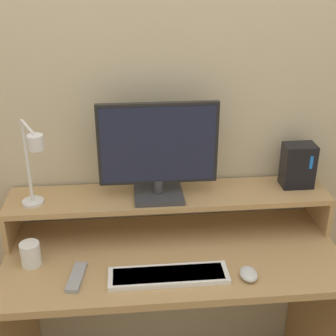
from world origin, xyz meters
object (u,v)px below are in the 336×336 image
(monitor, at_px, (158,151))
(keyboard, at_px, (169,275))
(desk_lamp, at_px, (33,163))
(router_dock, at_px, (298,165))
(mouse, at_px, (249,274))
(mug, at_px, (31,254))
(remote_control, at_px, (77,277))

(monitor, xyz_separation_m, keyboard, (0.01, -0.29, -0.35))
(desk_lamp, distance_m, keyboard, 0.62)
(router_dock, bearing_deg, mouse, -127.63)
(desk_lamp, xyz_separation_m, mug, (-0.04, -0.08, -0.33))
(router_dock, bearing_deg, desk_lamp, -172.78)
(monitor, height_order, mug, monitor)
(desk_lamp, xyz_separation_m, mouse, (0.74, -0.23, -0.36))
(keyboard, height_order, remote_control, keyboard)
(mouse, distance_m, remote_control, 0.60)
(router_dock, distance_m, remote_control, 0.96)
(monitor, distance_m, remote_control, 0.54)
(remote_control, xyz_separation_m, mug, (-0.17, 0.10, 0.04))
(remote_control, bearing_deg, mouse, -4.75)
(desk_lamp, xyz_separation_m, keyboard, (0.46, -0.20, -0.36))
(monitor, relative_size, router_dock, 2.50)
(mouse, bearing_deg, monitor, 132.79)
(router_dock, height_order, remote_control, router_dock)
(monitor, xyz_separation_m, remote_control, (-0.31, -0.27, -0.36))
(desk_lamp, distance_m, router_dock, 1.03)
(keyboard, bearing_deg, mug, 165.79)
(keyboard, bearing_deg, mouse, -5.28)
(monitor, xyz_separation_m, desk_lamp, (-0.45, -0.09, 0.01))
(router_dock, relative_size, remote_control, 1.12)
(desk_lamp, distance_m, mug, 0.34)
(monitor, distance_m, router_dock, 0.58)
(mouse, bearing_deg, router_dock, 52.37)
(desk_lamp, bearing_deg, mug, -114.03)
(monitor, height_order, mouse, monitor)
(desk_lamp, xyz_separation_m, router_dock, (1.01, 0.13, -0.12))
(desk_lamp, relative_size, remote_control, 2.10)
(monitor, relative_size, mouse, 5.26)
(mouse, bearing_deg, mug, 168.97)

